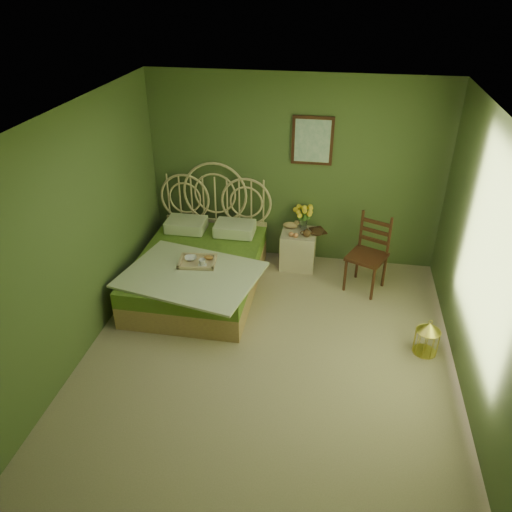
% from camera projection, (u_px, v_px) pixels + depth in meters
% --- Properties ---
extents(floor, '(4.50, 4.50, 0.00)m').
position_uv_depth(floor, '(268.00, 355.00, 5.50)').
color(floor, tan).
rests_on(floor, ground).
extents(ceiling, '(4.50, 4.50, 0.00)m').
position_uv_depth(ceiling, '(272.00, 119.00, 4.20)').
color(ceiling, silver).
rests_on(ceiling, wall_back).
extents(wall_back, '(4.00, 0.00, 4.00)m').
position_uv_depth(wall_back, '(294.00, 172.00, 6.77)').
color(wall_back, '#4B5F32').
rests_on(wall_back, floor).
extents(wall_left, '(0.00, 4.50, 4.50)m').
position_uv_depth(wall_left, '(79.00, 236.00, 5.14)').
color(wall_left, '#4B5F32').
rests_on(wall_left, floor).
extents(wall_right, '(0.00, 4.50, 4.50)m').
position_uv_depth(wall_right, '(486.00, 271.00, 4.55)').
color(wall_right, '#4B5F32').
rests_on(wall_right, floor).
extents(wall_art, '(0.54, 0.04, 0.64)m').
position_uv_depth(wall_art, '(312.00, 141.00, 6.48)').
color(wall_art, '#33180D').
rests_on(wall_art, wall_back).
extents(bed, '(1.78, 2.24, 1.39)m').
position_uv_depth(bed, '(199.00, 267.00, 6.52)').
color(bed, tan).
rests_on(bed, floor).
extents(nightstand, '(0.47, 0.48, 0.95)m').
position_uv_depth(nightstand, '(299.00, 243.00, 7.01)').
color(nightstand, beige).
rests_on(nightstand, floor).
extents(chair, '(0.59, 0.59, 1.01)m').
position_uv_depth(chair, '(367.00, 248.00, 6.44)').
color(chair, '#33180D').
rests_on(chair, floor).
extents(birdcage, '(0.26, 0.26, 0.40)m').
position_uv_depth(birdcage, '(427.00, 338.00, 5.45)').
color(birdcage, gold).
rests_on(birdcage, floor).
extents(book_lower, '(0.27, 0.30, 0.02)m').
position_uv_depth(book_lower, '(312.00, 232.00, 6.89)').
color(book_lower, '#381E0F').
rests_on(book_lower, nightstand).
extents(book_upper, '(0.19, 0.23, 0.02)m').
position_uv_depth(book_upper, '(312.00, 231.00, 6.88)').
color(book_upper, '#472819').
rests_on(book_upper, nightstand).
extents(cereal_bowl, '(0.18, 0.18, 0.04)m').
position_uv_depth(cereal_bowl, '(191.00, 258.00, 6.23)').
color(cereal_bowl, white).
rests_on(cereal_bowl, bed).
extents(coffee_cup, '(0.09, 0.09, 0.08)m').
position_uv_depth(coffee_cup, '(202.00, 263.00, 6.10)').
color(coffee_cup, white).
rests_on(coffee_cup, bed).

